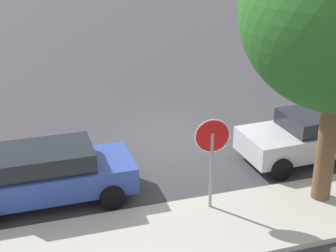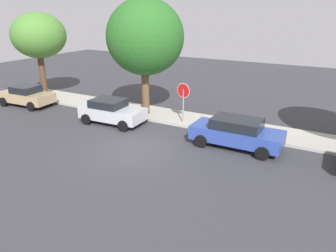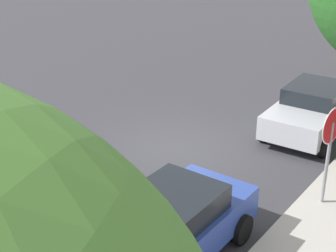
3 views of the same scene
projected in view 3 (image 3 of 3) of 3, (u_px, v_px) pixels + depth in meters
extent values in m
plane|color=#38383D|center=(177.00, 148.00, 14.71)|extent=(60.00, 60.00, 0.00)
cylinder|color=gray|center=(327.00, 166.00, 11.51)|extent=(0.08, 0.08, 2.14)
cylinder|color=white|center=(332.00, 126.00, 11.11)|extent=(0.84, 0.14, 0.85)
cylinder|color=red|center=(332.00, 126.00, 11.11)|extent=(0.79, 0.14, 0.80)
cube|color=silver|center=(311.00, 113.00, 15.43)|extent=(3.91, 1.91, 0.69)
cube|color=black|center=(316.00, 92.00, 15.43)|extent=(1.94, 1.62, 0.46)
cylinder|color=black|center=(324.00, 146.00, 14.13)|extent=(0.65, 0.25, 0.64)
cylinder|color=black|center=(265.00, 131.00, 15.03)|extent=(0.65, 0.25, 0.64)
cylinder|color=black|center=(297.00, 104.00, 17.00)|extent=(0.65, 0.25, 0.64)
cube|color=#2D479E|center=(164.00, 236.00, 9.82)|extent=(4.44, 1.74, 0.68)
cube|color=black|center=(164.00, 210.00, 9.60)|extent=(2.36, 1.53, 0.49)
cylinder|color=black|center=(241.00, 229.00, 10.59)|extent=(0.64, 0.22, 0.64)
cylinder|color=black|center=(173.00, 202.00, 11.54)|extent=(0.64, 0.22, 0.64)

